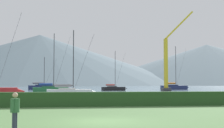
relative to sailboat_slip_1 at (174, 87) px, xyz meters
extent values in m
plane|color=#517A42|center=(-30.20, -77.13, -0.76)|extent=(1000.00, 1000.00, 0.00)
cube|color=slate|center=(-30.20, 59.87, -0.76)|extent=(320.00, 246.00, 0.00)
cube|color=#284C23|center=(-30.20, -66.13, -0.14)|extent=(80.00, 1.20, 1.24)
cube|color=navy|center=(-0.12, -0.02, -0.15)|extent=(8.04, 3.66, 1.22)
cone|color=navy|center=(4.27, 0.57, -0.15)|extent=(1.46, 1.20, 1.04)
cube|color=#1B2449|center=(-0.56, -0.07, 0.29)|extent=(3.10, 2.23, 0.78)
cylinder|color=#333338|center=(0.54, 0.07, 6.16)|extent=(0.16, 0.16, 12.52)
cylinder|color=#333338|center=(-1.19, -0.16, 1.12)|extent=(3.48, 0.59, 0.13)
cylinder|color=orange|center=(-1.19, -0.16, 1.12)|extent=(3.01, 0.88, 0.49)
cylinder|color=#333338|center=(2.35, 0.31, 5.85)|extent=(3.66, 0.52, 11.90)
cone|color=red|center=(-39.63, -39.90, -0.13)|extent=(1.53, 1.28, 1.07)
cylinder|color=#333338|center=(-41.61, -40.22, 6.43)|extent=(3.78, 0.66, 13.02)
cube|color=white|center=(-31.83, -45.30, -0.24)|extent=(6.72, 2.49, 1.04)
cone|color=white|center=(-28.03, -45.18, -0.24)|extent=(1.17, 0.92, 0.89)
cube|color=silver|center=(-32.21, -45.31, 0.14)|extent=(2.52, 1.67, 0.66)
cylinder|color=#333338|center=(-31.26, -45.28, 4.54)|extent=(0.13, 0.13, 9.46)
cylinder|color=#333338|center=(-32.76, -45.33, 0.85)|extent=(2.99, 0.21, 0.11)
cylinder|color=gray|center=(-32.76, -45.33, 0.85)|extent=(2.56, 0.50, 0.42)
cylinder|color=#333338|center=(-29.70, -45.23, 4.30)|extent=(3.16, 0.13, 9.00)
cube|color=black|center=(-20.09, -9.78, -0.29)|extent=(6.34, 3.31, 0.95)
cone|color=black|center=(-16.72, -9.04, -0.29)|extent=(1.18, 1.01, 0.81)
cube|color=black|center=(-20.43, -9.85, 0.06)|extent=(2.50, 1.89, 0.60)
cylinder|color=#333338|center=(-19.58, -9.67, 4.76)|extent=(0.12, 0.12, 10.01)
cylinder|color=#333338|center=(-20.91, -9.96, 0.71)|extent=(2.68, 0.68, 0.10)
cylinder|color=red|center=(-20.91, -9.96, 0.71)|extent=(2.34, 0.86, 0.38)
cylinder|color=#333338|center=(-18.19, -9.36, 4.51)|extent=(2.81, 0.64, 9.52)
cube|color=#236B38|center=(-35.55, -26.79, -0.20)|extent=(7.36, 3.30, 1.12)
cone|color=#236B38|center=(-31.52, -26.29, -0.20)|extent=(1.33, 1.09, 0.95)
cube|color=#206032|center=(-35.96, -26.84, 0.20)|extent=(2.83, 2.02, 0.71)
cylinder|color=#333338|center=(-34.95, -26.72, 5.70)|extent=(0.14, 0.14, 11.70)
cylinder|color=#333338|center=(-36.54, -26.92, 0.97)|extent=(3.19, 0.51, 0.12)
cylinder|color=#2847A3|center=(-36.54, -26.92, 0.97)|extent=(2.76, 0.78, 0.45)
cylinder|color=#333338|center=(-33.28, -26.51, 5.40)|extent=(3.36, 0.45, 11.12)
cube|color=navy|center=(-39.84, 5.28, -0.14)|extent=(8.16, 3.50, 1.25)
cone|color=navy|center=(-35.33, 5.74, -0.14)|extent=(1.46, 1.19, 1.06)
cube|color=#1B2449|center=(-40.29, 5.24, 0.32)|extent=(3.12, 2.19, 0.79)
cylinder|color=#333338|center=(-39.16, 5.35, 4.52)|extent=(0.16, 0.16, 9.20)
cylinder|color=#333338|center=(-40.94, 5.17, 1.17)|extent=(3.56, 0.49, 0.14)
cylinder|color=gray|center=(-40.94, 5.17, 1.17)|extent=(3.07, 0.80, 0.50)
cylinder|color=#333338|center=(-37.30, 5.54, 4.29)|extent=(3.75, 0.41, 8.76)
cylinder|color=#2D3347|center=(-34.21, -80.79, -0.34)|extent=(0.14, 0.14, 0.85)
cylinder|color=#2D3347|center=(-34.17, -80.62, -0.34)|extent=(0.14, 0.14, 0.85)
cylinder|color=#33663D|center=(-34.19, -80.71, 0.36)|extent=(0.36, 0.36, 0.55)
cylinder|color=#33663D|center=(-34.24, -80.94, 0.39)|extent=(0.09, 0.09, 0.50)
cylinder|color=#33663D|center=(-34.14, -80.47, 0.39)|extent=(0.09, 0.09, 0.50)
sphere|color=tan|center=(-34.19, -80.71, 0.78)|extent=(0.22, 0.22, 0.22)
cube|color=#333338|center=(-8.48, -18.79, -0.36)|extent=(2.00, 2.00, 0.80)
cube|color=gold|center=(-8.48, -18.79, 6.02)|extent=(0.80, 0.80, 11.98)
cube|color=gold|center=(-5.01, -18.79, 15.46)|extent=(7.20, 0.36, 7.15)
cone|color=slate|center=(115.72, 232.23, 20.78)|extent=(270.08, 270.08, 43.08)
cone|color=slate|center=(-59.94, 233.04, 24.30)|extent=(297.56, 297.56, 50.13)
camera|label=1|loc=(-32.10, -94.10, 1.27)|focal=51.55mm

